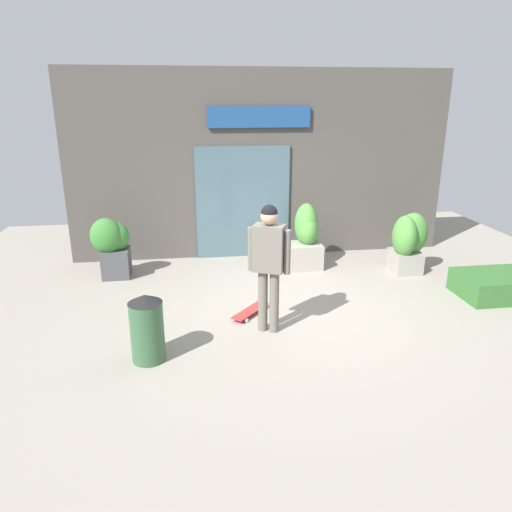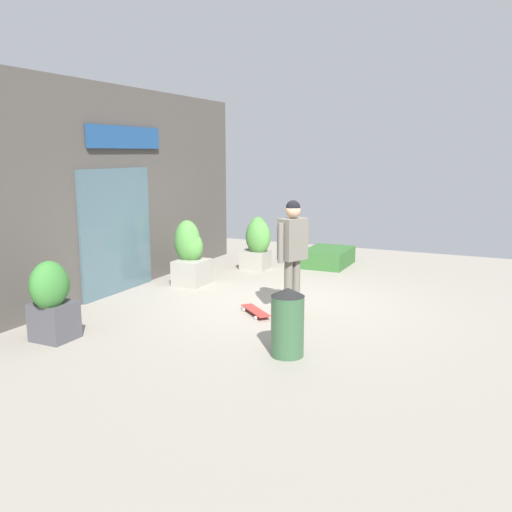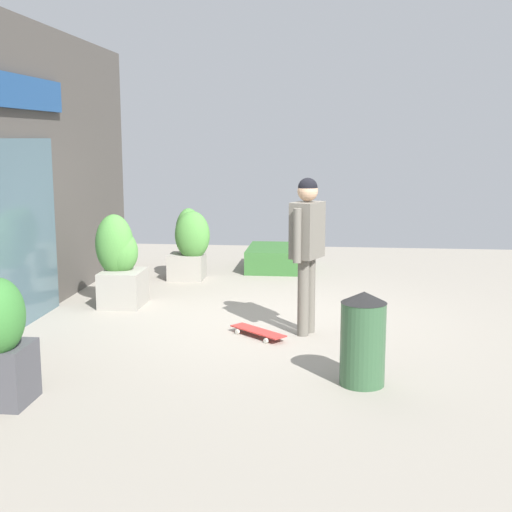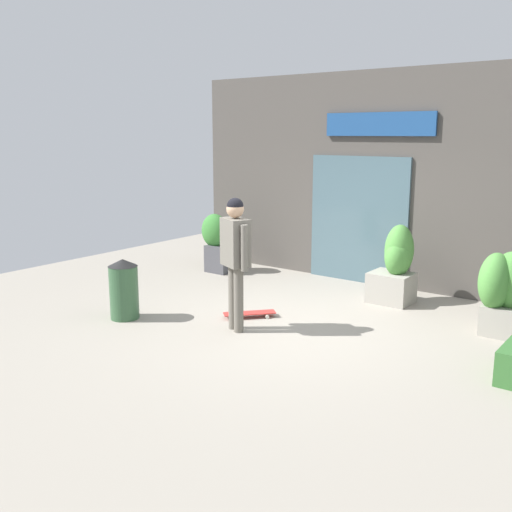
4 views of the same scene
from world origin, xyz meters
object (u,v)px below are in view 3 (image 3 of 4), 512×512
skateboard (258,331)px  planter_box_right (190,242)px  skateboarder (307,239)px  planter_box_left (119,260)px  trash_bin (363,338)px

skateboard → planter_box_right: bearing=-24.0°
skateboarder → planter_box_left: 2.83m
skateboarder → planter_box_left: skateboarder is taller
planter_box_left → skateboarder: bearing=-114.4°
trash_bin → planter_box_left: bearing=48.5°
skateboard → planter_box_left: size_ratio=0.56×
planter_box_left → planter_box_right: size_ratio=1.09×
planter_box_left → trash_bin: (-2.74, -3.10, -0.17)m
skateboard → trash_bin: trash_bin is taller
skateboard → planter_box_left: planter_box_left is taller
skateboarder → planter_box_right: bearing=-32.0°
skateboard → planter_box_right: size_ratio=0.61×
planter_box_right → planter_box_left: bearing=161.1°
skateboarder → trash_bin: bearing=133.8°
skateboard → skateboarder: bearing=-119.6°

